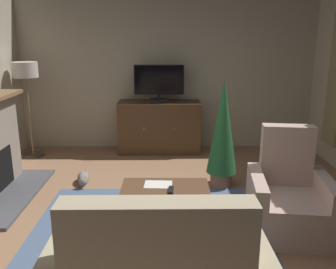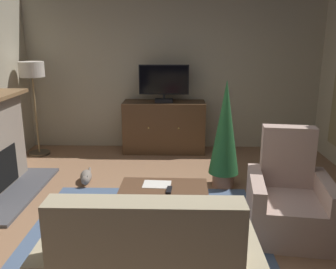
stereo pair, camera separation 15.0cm
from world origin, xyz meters
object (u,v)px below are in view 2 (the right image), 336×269
object	(u,v)px
armchair_beside_cabinet	(288,202)
tv_remote	(169,190)
tv_cabinet	(164,128)
folded_newspaper	(157,184)
television	(164,82)
coffee_table	(164,192)
floor_lamp	(33,80)
cat	(86,177)
potted_plant_on_hearth_side	(225,132)

from	to	relation	value
armchair_beside_cabinet	tv_remote	bearing A→B (deg)	-179.35
tv_cabinet	tv_remote	bearing A→B (deg)	-86.97
folded_newspaper	television	bearing A→B (deg)	93.54
tv_cabinet	coffee_table	bearing A→B (deg)	-88.10
tv_remote	folded_newspaper	distance (m)	0.21
television	armchair_beside_cabinet	world-z (taller)	television
coffee_table	armchair_beside_cabinet	xyz separation A→B (m)	(1.31, -0.07, -0.07)
television	coffee_table	distance (m)	2.80
armchair_beside_cabinet	floor_lamp	world-z (taller)	floor_lamp
folded_newspaper	floor_lamp	bearing A→B (deg)	136.09
tv_cabinet	coffee_table	world-z (taller)	tv_cabinet
tv_cabinet	armchair_beside_cabinet	size ratio (longest dim) A/B	1.34
tv_cabinet	coffee_table	size ratio (longest dim) A/B	1.52
tv_cabinet	armchair_beside_cabinet	xyz separation A→B (m)	(1.40, -2.79, -0.10)
tv_cabinet	floor_lamp	xyz separation A→B (m)	(-2.21, -0.25, 0.89)
folded_newspaper	cat	size ratio (longest dim) A/B	0.45
cat	floor_lamp	distance (m)	2.11
potted_plant_on_hearth_side	television	bearing A→B (deg)	119.33
tv_cabinet	tv_remote	distance (m)	2.81
tv_remote	armchair_beside_cabinet	xyz separation A→B (m)	(1.25, 0.01, -0.13)
folded_newspaper	tv_remote	bearing A→B (deg)	-47.88
tv_cabinet	floor_lamp	bearing A→B (deg)	-173.63
coffee_table	folded_newspaper	size ratio (longest dim) A/B	3.16
floor_lamp	coffee_table	bearing A→B (deg)	-47.07
coffee_table	armchair_beside_cabinet	world-z (taller)	armchair_beside_cabinet
armchair_beside_cabinet	cat	bearing A→B (deg)	152.58
armchair_beside_cabinet	cat	xyz separation A→B (m)	(-2.46, 1.28, -0.25)
tv_cabinet	floor_lamp	world-z (taller)	floor_lamp
tv_remote	folded_newspaper	xyz separation A→B (m)	(-0.13, 0.17, -0.01)
coffee_table	potted_plant_on_hearth_side	bearing A→B (deg)	54.91
armchair_beside_cabinet	floor_lamp	xyz separation A→B (m)	(-3.61, 2.55, 0.99)
tv_remote	floor_lamp	size ratio (longest dim) A/B	0.11
tv_cabinet	television	xyz separation A→B (m)	(0.00, -0.05, 0.82)
coffee_table	cat	world-z (taller)	coffee_table
tv_remote	cat	distance (m)	1.81
tv_remote	armchair_beside_cabinet	world-z (taller)	armchair_beside_cabinet
coffee_table	armchair_beside_cabinet	distance (m)	1.31
folded_newspaper	floor_lamp	world-z (taller)	floor_lamp
potted_plant_on_hearth_side	cat	size ratio (longest dim) A/B	2.22
television	cat	world-z (taller)	television
armchair_beside_cabinet	floor_lamp	size ratio (longest dim) A/B	0.67
potted_plant_on_hearth_side	floor_lamp	xyz separation A→B (m)	(-3.08, 1.36, 0.53)
floor_lamp	cat	bearing A→B (deg)	-47.89
folded_newspaper	floor_lamp	xyz separation A→B (m)	(-2.23, 2.40, 0.86)
tv_remote	potted_plant_on_hearth_side	world-z (taller)	potted_plant_on_hearth_side
tv_remote	television	bearing A→B (deg)	-172.54
folded_newspaper	armchair_beside_cabinet	bearing A→B (deg)	-3.02
television	potted_plant_on_hearth_side	xyz separation A→B (m)	(0.87, -1.55, -0.47)
coffee_table	floor_lamp	bearing A→B (deg)	132.93
floor_lamp	folded_newspaper	bearing A→B (deg)	-47.11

